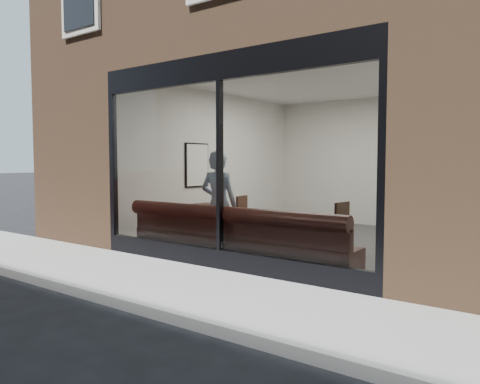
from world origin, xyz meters
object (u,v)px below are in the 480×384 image
Objects in this scene: banquette at (236,250)px; person at (219,204)px; cafe_chair_left at (233,231)px; cafe_chair_right at (331,243)px; cafe_table_right at (297,218)px; cafe_table_left at (204,206)px.

person is (-0.57, 0.27, 0.67)m from banquette.
cafe_chair_right is at bearing 169.77° from cafe_chair_left.
cafe_chair_right is (0.20, 0.83, -0.50)m from cafe_table_right.
cafe_table_right is (0.77, 0.55, 0.52)m from banquette.
person is at bearing 109.86° from cafe_chair_left.
cafe_table_left reaches higher than cafe_chair_left.
banquette is 1.92m from cafe_chair_left.
cafe_chair_right is at bearing 54.76° from banquette.
cafe_table_left is 1.54× the size of cafe_chair_right.
cafe_table_right is 1.78× the size of cafe_chair_left.
cafe_chair_right is (2.16, -0.12, 0.00)m from cafe_chair_left.
cafe_table_left is 2.73m from cafe_chair_right.
cafe_table_right is at bearing 147.20° from cafe_chair_left.
person is at bearing -39.71° from cafe_table_left.
cafe_chair_left is (-1.19, 1.50, 0.01)m from banquette.
banquette is 5.80× the size of cafe_table_left.
cafe_table_left reaches higher than cafe_chair_right.
cafe_chair_left is at bearing 0.85° from cafe_chair_right.
person is 1.38m from cafe_table_right.
cafe_table_right is at bearing -15.00° from cafe_table_left.
cafe_table_left is 1.76× the size of cafe_chair_left.
cafe_chair_left is 2.17m from cafe_chair_right.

